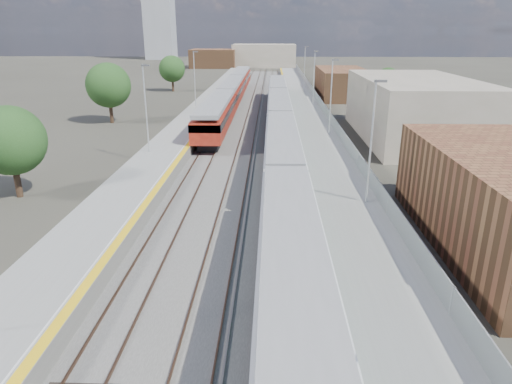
{
  "coord_description": "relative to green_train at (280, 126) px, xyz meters",
  "views": [
    {
      "loc": [
        0.61,
        -4.96,
        11.15
      ],
      "look_at": [
        -0.25,
        20.26,
        2.2
      ],
      "focal_mm": 32.0,
      "sensor_mm": 36.0,
      "label": 1
    }
  ],
  "objects": [
    {
      "name": "ground",
      "position": [
        -1.5,
        10.0,
        -2.15
      ],
      "size": [
        320.0,
        320.0,
        0.0
      ],
      "primitive_type": "plane",
      "color": "#47443A",
      "rests_on": "ground"
    },
    {
      "name": "ballast_bed",
      "position": [
        -3.75,
        12.5,
        -2.12
      ],
      "size": [
        10.5,
        155.0,
        0.06
      ],
      "primitive_type": "cube",
      "color": "#565451",
      "rests_on": "ground"
    },
    {
      "name": "tracks",
      "position": [
        -3.15,
        14.18,
        -2.04
      ],
      "size": [
        8.96,
        160.0,
        0.17
      ],
      "color": "#4C3323",
      "rests_on": "ground"
    },
    {
      "name": "platform_right",
      "position": [
        3.78,
        12.49,
        -1.61
      ],
      "size": [
        4.7,
        155.0,
        8.52
      ],
      "color": "slate",
      "rests_on": "ground"
    },
    {
      "name": "platform_left",
      "position": [
        -10.55,
        12.49,
        -1.63
      ],
      "size": [
        4.3,
        155.0,
        8.52
      ],
      "color": "slate",
      "rests_on": "ground"
    },
    {
      "name": "buildings",
      "position": [
        -19.62,
        98.6,
        8.56
      ],
      "size": [
        72.0,
        185.5,
        40.0
      ],
      "color": "brown",
      "rests_on": "ground"
    },
    {
      "name": "green_train",
      "position": [
        0.0,
        0.0,
        0.0
      ],
      "size": [
        2.77,
        77.21,
        3.05
      ],
      "color": "black",
      "rests_on": "ground"
    },
    {
      "name": "red_train",
      "position": [
        -7.0,
        26.14,
        0.08
      ],
      "size": [
        2.98,
        60.49,
        3.77
      ],
      "color": "black",
      "rests_on": "ground"
    },
    {
      "name": "tree_a",
      "position": [
        -18.7,
        -15.1,
        1.91
      ],
      "size": [
        4.77,
        4.77,
        6.46
      ],
      "color": "#382619",
      "rests_on": "ground"
    },
    {
      "name": "tree_b",
      "position": [
        -21.28,
        12.36,
        2.56
      ],
      "size": [
        5.51,
        5.51,
        7.47
      ],
      "color": "#382619",
      "rests_on": "ground"
    },
    {
      "name": "tree_c",
      "position": [
        -20.05,
        44.5,
        2.08
      ],
      "size": [
        4.96,
        4.96,
        6.72
      ],
      "color": "#382619",
      "rests_on": "ground"
    },
    {
      "name": "tree_d",
      "position": [
        18.06,
        32.18,
        1.31
      ],
      "size": [
        4.07,
        4.07,
        5.51
      ],
      "color": "#382619",
      "rests_on": "ground"
    }
  ]
}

